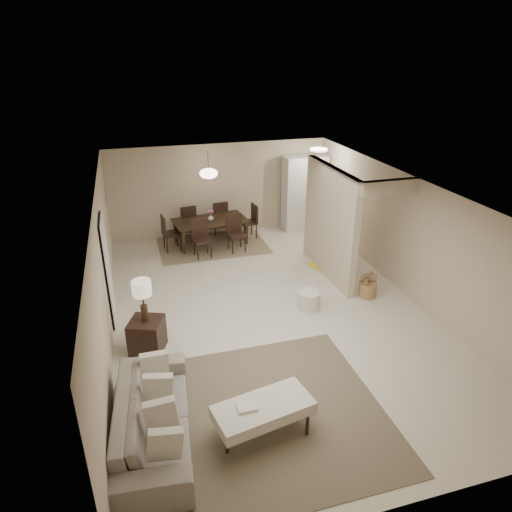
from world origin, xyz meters
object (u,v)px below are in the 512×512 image
object	(u,v)px
ottoman_bench	(263,410)
wicker_basket	(368,289)
dining_table	(211,232)
side_table	(147,335)
sofa	(153,418)
pantry_cabinet	(304,193)
round_pouf	(309,300)

from	to	relation	value
ottoman_bench	wicker_basket	xyz separation A→B (m)	(3.21, 2.99, -0.23)
dining_table	ottoman_bench	bearing A→B (deg)	-101.86
side_table	dining_table	bearing A→B (deg)	65.79
sofa	dining_table	size ratio (longest dim) A/B	1.26
sofa	wicker_basket	xyz separation A→B (m)	(4.63, 2.69, -0.19)
pantry_cabinet	round_pouf	distance (m)	4.61
side_table	wicker_basket	xyz separation A→B (m)	(4.58, 0.65, -0.14)
ottoman_bench	round_pouf	world-z (taller)	ottoman_bench
ottoman_bench	round_pouf	size ratio (longest dim) A/B	3.06
sofa	wicker_basket	bearing A→B (deg)	-54.52
ottoman_bench	wicker_basket	world-z (taller)	ottoman_bench
side_table	wicker_basket	distance (m)	4.63
round_pouf	side_table	bearing A→B (deg)	-170.43
sofa	dining_table	world-z (taller)	sofa
ottoman_bench	dining_table	size ratio (longest dim) A/B	0.75
round_pouf	sofa	bearing A→B (deg)	-141.67
wicker_basket	round_pouf	bearing A→B (deg)	-175.42
sofa	ottoman_bench	size ratio (longest dim) A/B	1.68
pantry_cabinet	wicker_basket	bearing A→B (deg)	-92.29
ottoman_bench	dining_table	distance (m)	6.71
round_pouf	dining_table	xyz separation A→B (m)	(-1.25, 3.81, 0.15)
sofa	side_table	size ratio (longest dim) A/B	4.03
pantry_cabinet	round_pouf	bearing A→B (deg)	-109.87
pantry_cabinet	ottoman_bench	size ratio (longest dim) A/B	1.48
ottoman_bench	side_table	world-z (taller)	side_table
sofa	ottoman_bench	xyz separation A→B (m)	(1.43, -0.30, 0.03)
sofa	side_table	distance (m)	2.04
dining_table	pantry_cabinet	bearing A→B (deg)	2.25
side_table	dining_table	distance (m)	4.77
ottoman_bench	dining_table	bearing A→B (deg)	74.25
sofa	round_pouf	size ratio (longest dim) A/B	5.14
sofa	ottoman_bench	distance (m)	1.46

